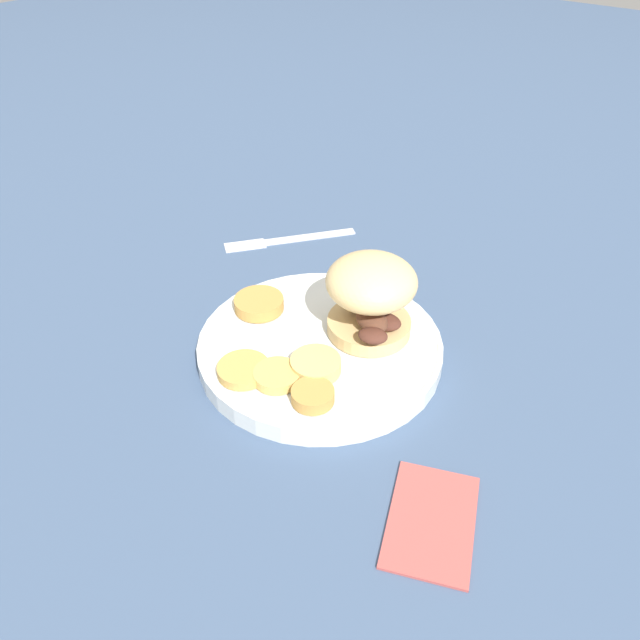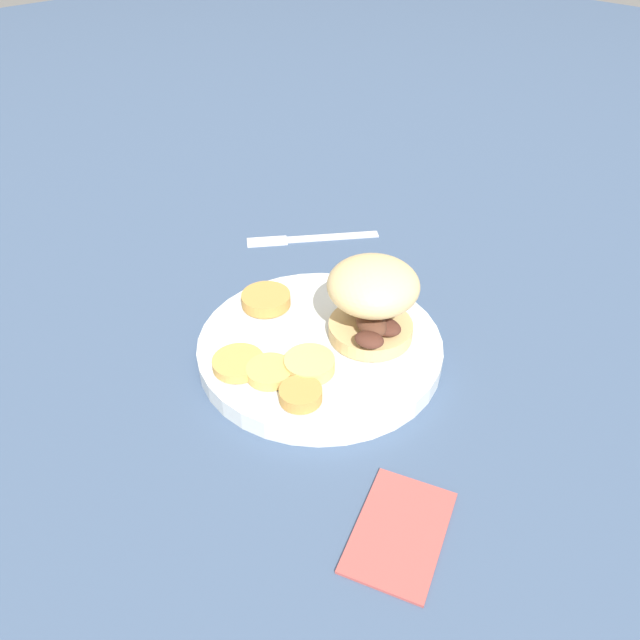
{
  "view_description": "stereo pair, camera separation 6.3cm",
  "coord_description": "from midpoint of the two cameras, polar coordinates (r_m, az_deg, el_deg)",
  "views": [
    {
      "loc": [
        -0.31,
        0.39,
        0.43
      ],
      "look_at": [
        0.0,
        0.0,
        0.05
      ],
      "focal_mm": 35.0,
      "sensor_mm": 36.0,
      "label": 1
    },
    {
      "loc": [
        -0.36,
        0.35,
        0.43
      ],
      "look_at": [
        0.0,
        0.0,
        0.05
      ],
      "focal_mm": 35.0,
      "sensor_mm": 36.0,
      "label": 2
    }
  ],
  "objects": [
    {
      "name": "fork",
      "position": [
        0.86,
        1.25,
        7.45
      ],
      "size": [
        0.12,
        0.16,
        0.0
      ],
      "color": "silver",
      "rests_on": "ground_plane"
    },
    {
      "name": "potato_round_0",
      "position": [
        0.62,
        -4.56,
        -4.05
      ],
      "size": [
        0.05,
        0.05,
        0.01
      ],
      "primitive_type": "cylinder",
      "color": "tan",
      "rests_on": "dinner_plate"
    },
    {
      "name": "sandwich",
      "position": [
        0.63,
        7.72,
        1.87
      ],
      "size": [
        0.09,
        0.1,
        0.09
      ],
      "color": "tan",
      "rests_on": "dinner_plate"
    },
    {
      "name": "dinner_plate",
      "position": [
        0.66,
        2.77,
        -2.52
      ],
      "size": [
        0.26,
        0.26,
        0.02
      ],
      "color": "silver",
      "rests_on": "ground_plane"
    },
    {
      "name": "potato_round_4",
      "position": [
        0.6,
        -1.63,
        -4.85
      ],
      "size": [
        0.05,
        0.05,
        0.01
      ],
      "primitive_type": "cylinder",
      "color": "tan",
      "rests_on": "dinner_plate"
    },
    {
      "name": "ground_plane",
      "position": [
        0.66,
        2.74,
        -3.33
      ],
      "size": [
        4.0,
        4.0,
        0.0
      ],
      "primitive_type": "plane",
      "color": "#3D5170"
    },
    {
      "name": "napkin",
      "position": [
        0.53,
        10.94,
        -18.53
      ],
      "size": [
        0.1,
        0.12,
        0.01
      ],
      "primitive_type": "cube",
      "rotation": [
        0.0,
        0.0,
        1.97
      ],
      "color": "#B24C47",
      "rests_on": "ground_plane"
    },
    {
      "name": "potato_round_3",
      "position": [
        0.7,
        -2.37,
        1.8
      ],
      "size": [
        0.05,
        0.05,
        0.01
      ],
      "primitive_type": "cylinder",
      "color": "#BC8942",
      "rests_on": "dinner_plate"
    },
    {
      "name": "potato_round_2",
      "position": [
        0.61,
        2.01,
        -4.21
      ],
      "size": [
        0.05,
        0.05,
        0.01
      ],
      "primitive_type": "cylinder",
      "color": "#DBB766",
      "rests_on": "dinner_plate"
    },
    {
      "name": "potato_round_1",
      "position": [
        0.58,
        1.37,
        -6.94
      ],
      "size": [
        0.04,
        0.04,
        0.01
      ],
      "primitive_type": "cylinder",
      "color": "#BC8942",
      "rests_on": "dinner_plate"
    }
  ]
}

